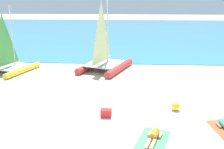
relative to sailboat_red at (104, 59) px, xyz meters
The scene contains 8 objects.
ground_plane 1.63m from the sailboat_red, 50.85° to the right, with size 120.00×120.00×0.00m, color beige.
ocean_water 21.86m from the sailboat_red, 87.69° to the left, with size 120.00×40.00×0.05m, color teal.
sailboat_red is the anchor object (origin of this frame).
sailboat_yellow 6.77m from the sailboat_red, behind, with size 3.29×4.13×4.71m.
towel_left 10.54m from the sailboat_red, 74.74° to the right, with size 1.10×1.90×0.01m, color #4CB266.
sunbather_left 10.47m from the sailboat_red, 74.54° to the right, with size 0.84×1.54×0.30m.
beach_ball 8.29m from the sailboat_red, 60.42° to the right, with size 0.43×0.43×0.43m, color yellow.
cooler_box 8.19m from the sailboat_red, 84.50° to the right, with size 0.50×0.36×0.36m, color red.
Camera 1 is at (0.89, -8.70, 5.42)m, focal length 44.44 mm.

